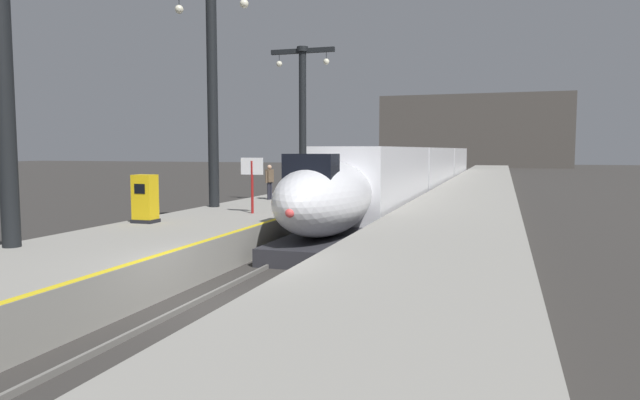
# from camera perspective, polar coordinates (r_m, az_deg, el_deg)

# --- Properties ---
(ground_plane) EXTENTS (260.00, 260.00, 0.00)m
(ground_plane) POSITION_cam_1_polar(r_m,az_deg,el_deg) (13.01, -9.34, -10.52)
(ground_plane) COLOR #33302D
(platform_left) EXTENTS (4.80, 110.00, 1.05)m
(platform_left) POSITION_cam_1_polar(r_m,az_deg,el_deg) (37.31, 2.56, 0.54)
(platform_left) COLOR gray
(platform_left) RESTS_ON ground
(platform_right) EXTENTS (4.80, 110.00, 1.05)m
(platform_right) POSITION_cam_1_polar(r_m,az_deg,el_deg) (36.04, 15.08, 0.21)
(platform_right) COLOR gray
(platform_right) RESTS_ON ground
(platform_left_safety_stripe) EXTENTS (0.20, 107.80, 0.01)m
(platform_left_safety_stripe) POSITION_cam_1_polar(r_m,az_deg,el_deg) (36.74, 6.00, 1.27)
(platform_left_safety_stripe) COLOR yellow
(platform_left_safety_stripe) RESTS_ON platform_left
(rail_main_left) EXTENTS (0.08, 110.00, 0.12)m
(rail_main_left) POSITION_cam_1_polar(r_m,az_deg,el_deg) (39.32, 8.26, 0.04)
(rail_main_left) COLOR slate
(rail_main_left) RESTS_ON ground
(rail_main_right) EXTENTS (0.08, 110.00, 0.12)m
(rail_main_right) POSITION_cam_1_polar(r_m,az_deg,el_deg) (39.10, 10.43, -0.02)
(rail_main_right) COLOR slate
(rail_main_right) RESTS_ON ground
(highspeed_train_main) EXTENTS (2.92, 56.95, 3.60)m
(highspeed_train_main) POSITION_cam_1_polar(r_m,az_deg,el_deg) (43.22, 10.21, 2.99)
(highspeed_train_main) COLOR silver
(highspeed_train_main) RESTS_ON ground
(station_column_near) EXTENTS (4.00, 0.68, 9.52)m
(station_column_near) POSITION_cam_1_polar(r_m,az_deg,el_deg) (16.39, -29.33, 15.95)
(station_column_near) COLOR black
(station_column_near) RESTS_ON platform_left
(station_column_mid) EXTENTS (4.00, 0.68, 9.25)m
(station_column_mid) POSITION_cam_1_polar(r_m,az_deg,el_deg) (24.68, -10.75, 12.28)
(station_column_mid) COLOR black
(station_column_mid) RESTS_ON platform_left
(station_column_far) EXTENTS (4.00, 0.68, 8.57)m
(station_column_far) POSITION_cam_1_polar(r_m,az_deg,el_deg) (34.88, -1.76, 9.63)
(station_column_far) COLOR black
(station_column_far) RESTS_ON platform_left
(passenger_near_edge) EXTENTS (0.32, 0.55, 1.69)m
(passenger_near_edge) POSITION_cam_1_polar(r_m,az_deg,el_deg) (27.72, -5.07, 2.08)
(passenger_near_edge) COLOR #23232D
(passenger_near_edge) RESTS_ON platform_left
(rolling_suitcase) EXTENTS (0.40, 0.22, 0.98)m
(rolling_suitcase) POSITION_cam_1_polar(r_m,az_deg,el_deg) (26.86, -0.94, 0.54)
(rolling_suitcase) COLOR navy
(rolling_suitcase) RESTS_ON platform_left
(ticket_machine_yellow) EXTENTS (0.76, 0.62, 1.60)m
(ticket_machine_yellow) POSITION_cam_1_polar(r_m,az_deg,el_deg) (19.78, -17.11, -0.05)
(ticket_machine_yellow) COLOR yellow
(ticket_machine_yellow) RESTS_ON platform_left
(departure_info_board) EXTENTS (0.90, 0.10, 2.12)m
(departure_info_board) POSITION_cam_1_polar(r_m,az_deg,el_deg) (21.78, -6.82, 2.61)
(departure_info_board) COLOR maroon
(departure_info_board) RESTS_ON platform_left
(terminus_back_wall) EXTENTS (36.00, 2.00, 14.00)m
(terminus_back_wall) POSITION_cam_1_polar(r_m,az_deg,el_deg) (113.33, 15.05, 6.70)
(terminus_back_wall) COLOR #4C4742
(terminus_back_wall) RESTS_ON ground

